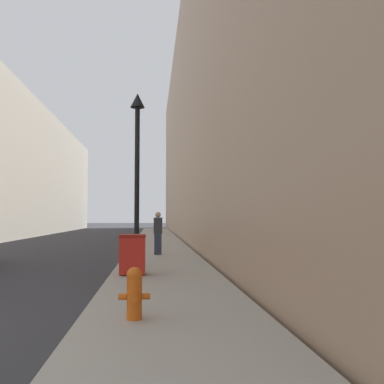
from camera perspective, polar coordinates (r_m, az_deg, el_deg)
The scene contains 6 objects.
sidewalk_right at distance 23.68m, azimuth -4.44°, elevation -7.02°, with size 2.86×60.00×0.13m.
building_right_stone at distance 33.29m, azimuth 8.65°, elevation 8.55°, with size 12.00×60.00×16.83m.
fire_hydrant at distance 6.42m, azimuth -7.69°, elevation -13.05°, with size 0.46×0.35×0.75m.
trash_bin at distance 11.19m, azimuth -7.93°, elevation -8.17°, with size 0.67×0.59×1.03m.
lamppost at distance 13.72m, azimuth -7.33°, elevation 4.60°, with size 0.46×0.46×5.43m.
pedestrian_on_sidewalk at distance 16.86m, azimuth -4.57°, elevation -5.48°, with size 0.34×0.22×1.66m.
Camera 1 is at (4.72, -5.62, 1.62)m, focal length 40.00 mm.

